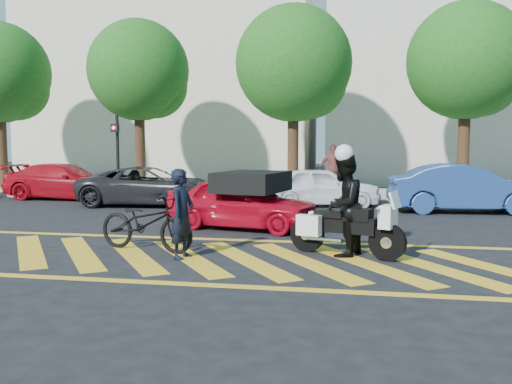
% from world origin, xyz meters
% --- Properties ---
extents(ground, '(90.00, 90.00, 0.00)m').
position_xyz_m(ground, '(0.00, 0.00, 0.00)').
color(ground, black).
rests_on(ground, ground).
extents(sidewalk, '(60.00, 5.00, 0.15)m').
position_xyz_m(sidewalk, '(0.00, 12.00, 0.07)').
color(sidewalk, '#9E998E').
rests_on(sidewalk, ground).
extents(crosswalk, '(12.33, 4.00, 0.01)m').
position_xyz_m(crosswalk, '(-0.04, 0.00, 0.00)').
color(crosswalk, gold).
rests_on(crosswalk, ground).
extents(building_left, '(16.00, 8.00, 10.00)m').
position_xyz_m(building_left, '(-8.00, 21.00, 5.00)').
color(building_left, beige).
rests_on(building_left, ground).
extents(building_right, '(16.00, 8.00, 11.00)m').
position_xyz_m(building_right, '(9.00, 21.00, 5.50)').
color(building_right, beige).
rests_on(building_right, ground).
extents(tree_far_left, '(4.40, 4.40, 7.41)m').
position_xyz_m(tree_far_left, '(-12.87, 12.06, 5.05)').
color(tree_far_left, black).
rests_on(tree_far_left, ground).
extents(tree_left, '(4.20, 4.20, 7.26)m').
position_xyz_m(tree_left, '(-6.37, 12.06, 4.99)').
color(tree_left, black).
rests_on(tree_left, ground).
extents(tree_center, '(4.60, 4.60, 7.56)m').
position_xyz_m(tree_center, '(0.13, 12.06, 5.10)').
color(tree_center, black).
rests_on(tree_center, ground).
extents(tree_right, '(4.40, 4.40, 7.41)m').
position_xyz_m(tree_right, '(6.63, 12.06, 5.05)').
color(tree_right, black).
rests_on(tree_right, ground).
extents(signal_pole, '(0.28, 0.43, 3.20)m').
position_xyz_m(signal_pole, '(-6.50, 9.74, 1.92)').
color(signal_pole, black).
rests_on(signal_pole, ground).
extents(officer_bike, '(0.49, 0.67, 1.68)m').
position_xyz_m(officer_bike, '(-0.68, -0.12, 0.84)').
color(officer_bike, black).
rests_on(officer_bike, ground).
extents(bicycle, '(2.29, 1.28, 1.14)m').
position_xyz_m(bicycle, '(-1.60, 0.41, 0.57)').
color(bicycle, black).
rests_on(bicycle, ground).
extents(police_motorcycle, '(2.21, 1.20, 1.02)m').
position_xyz_m(police_motorcycle, '(2.28, 0.65, 0.56)').
color(police_motorcycle, black).
rests_on(police_motorcycle, ground).
extents(officer_moto, '(1.04, 1.16, 1.96)m').
position_xyz_m(officer_moto, '(2.27, 0.64, 0.98)').
color(officer_moto, black).
rests_on(officer_moto, ground).
extents(red_convertible, '(4.08, 2.34, 1.31)m').
position_xyz_m(red_convertible, '(-0.30, 3.50, 0.65)').
color(red_convertible, '#B3081C').
rests_on(red_convertible, ground).
extents(parked_left, '(4.67, 1.94, 1.35)m').
position_xyz_m(parked_left, '(-8.39, 9.20, 0.67)').
color(parked_left, '#AA0A15').
rests_on(parked_left, ground).
extents(parked_mid_left, '(4.95, 2.62, 1.33)m').
position_xyz_m(parked_mid_left, '(-4.44, 7.80, 0.66)').
color(parked_mid_left, black).
rests_on(parked_mid_left, ground).
extents(parked_mid_right, '(4.02, 1.90, 1.33)m').
position_xyz_m(parked_mid_right, '(1.38, 8.62, 0.67)').
color(parked_mid_right, white).
rests_on(parked_mid_right, ground).
extents(parked_right, '(4.65, 1.92, 1.50)m').
position_xyz_m(parked_right, '(5.80, 7.80, 0.75)').
color(parked_right, navy).
rests_on(parked_right, ground).
extents(pedestrian_right, '(1.15, 0.52, 1.93)m').
position_xyz_m(pedestrian_right, '(1.58, 12.84, 1.11)').
color(pedestrian_right, brown).
rests_on(pedestrian_right, sidewalk).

